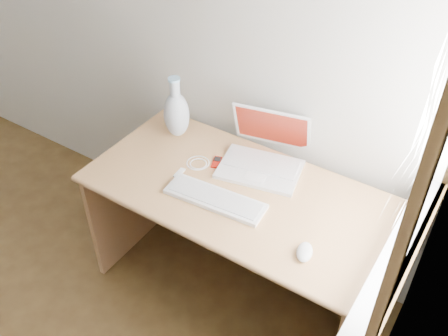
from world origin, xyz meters
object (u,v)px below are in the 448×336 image
Objects in this scene: laptop at (266,156)px; external_keyboard at (215,198)px; desk at (244,210)px; vase at (176,113)px.

laptop is 0.34m from external_keyboard.
desk is 4.15× the size of vase.
vase reaches higher than external_keyboard.
laptop reaches higher than desk.
external_keyboard is 0.54m from vase.
external_keyboard is (-0.06, -0.33, -0.05)m from laptop.
desk is at bearing -114.39° from laptop.
vase is at bearing 167.19° from desk.
vase reaches higher than desk.
laptop is (0.03, 0.13, 0.26)m from desk.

